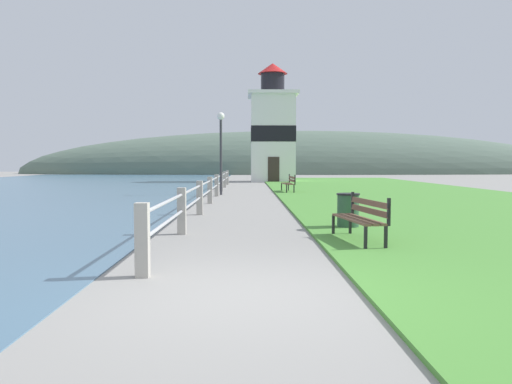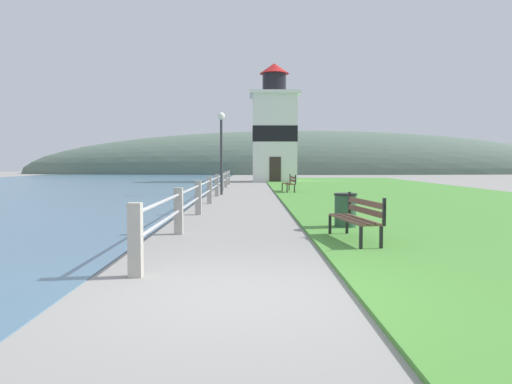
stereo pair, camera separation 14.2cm
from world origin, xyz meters
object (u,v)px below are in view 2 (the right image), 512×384
at_px(trash_bin, 345,211).
at_px(lamp_post, 221,138).
at_px(park_bench_near, 358,216).
at_px(park_bench_midway, 290,182).
at_px(lighthouse, 274,131).

xyz_separation_m(trash_bin, lamp_post, (-3.63, 12.46, 2.31)).
distance_m(park_bench_near, lamp_post, 15.09).
bearing_deg(park_bench_near, park_bench_midway, -97.65).
bearing_deg(lamp_post, lighthouse, 78.84).
height_order(park_bench_midway, lamp_post, lamp_post).
distance_m(park_bench_midway, lighthouse, 15.66).
relative_size(park_bench_near, trash_bin, 2.30).
distance_m(park_bench_near, trash_bin, 2.06).
bearing_deg(park_bench_midway, trash_bin, 87.19).
xyz_separation_m(park_bench_midway, trash_bin, (0.20, -14.06, -0.12)).
xyz_separation_m(lighthouse, lamp_post, (-3.32, -16.85, -1.38)).
xyz_separation_m(park_bench_near, lamp_post, (-3.48, 14.52, 2.20)).
xyz_separation_m(lighthouse, trash_bin, (0.31, -29.31, -3.69)).
height_order(park_bench_near, trash_bin, park_bench_near).
bearing_deg(lighthouse, park_bench_midway, -89.60).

